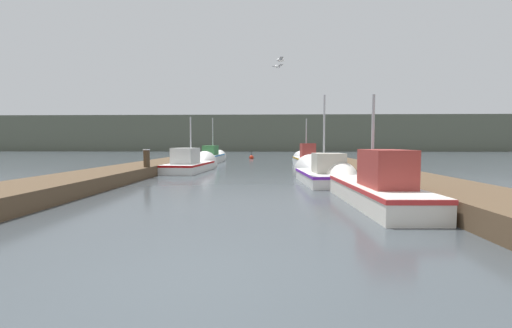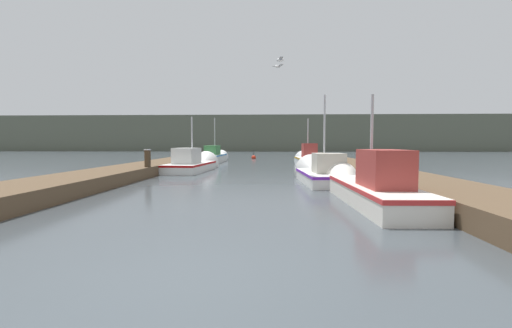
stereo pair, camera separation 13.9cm
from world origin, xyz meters
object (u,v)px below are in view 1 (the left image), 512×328
fishing_boat_0 (368,185)px  mooring_piling_1 (187,158)px  fishing_boat_1 (321,173)px  seagull_lead (280,60)px  fishing_boat_4 (213,156)px  fishing_boat_2 (193,164)px  fishing_boat_3 (306,159)px  channel_buoy (251,157)px  seagull_1 (277,67)px  mooring_piling_0 (147,163)px

fishing_boat_0 → mooring_piling_1: 15.36m
fishing_boat_1 → seagull_lead: seagull_lead is taller
fishing_boat_1 → fishing_boat_4: fishing_boat_4 is taller
seagull_lead → fishing_boat_2: bearing=26.5°
fishing_boat_3 → channel_buoy: (-4.33, 10.30, -0.33)m
mooring_piling_1 → channel_buoy: size_ratio=1.22×
fishing_boat_1 → seagull_1: 4.83m
fishing_boat_2 → fishing_boat_3: fishing_boat_3 is taller
channel_buoy → mooring_piling_1: bearing=-107.6°
fishing_boat_0 → fishing_boat_1: fishing_boat_1 is taller
seagull_lead → seagull_1: bearing=-6.4°
mooring_piling_1 → fishing_boat_0: bearing=-57.6°
fishing_boat_4 → mooring_piling_0: (-1.04, -12.86, 0.19)m
fishing_boat_2 → seagull_lead: size_ratio=10.41×
fishing_boat_4 → seagull_lead: (5.01, -15.70, 4.17)m
mooring_piling_1 → fishing_boat_3: bearing=11.2°
fishing_boat_0 → fishing_boat_4: bearing=109.5°
fishing_boat_1 → fishing_boat_4: bearing=112.4°
seagull_lead → mooring_piling_1: bearing=22.4°
mooring_piling_0 → seagull_1: (5.99, -1.10, 4.13)m
fishing_boat_2 → mooring_piling_0: size_ratio=4.40×
fishing_boat_3 → seagull_1: 10.91m
fishing_boat_1 → seagull_lead: 4.99m
seagull_lead → fishing_boat_3: bearing=-19.3°
fishing_boat_4 → fishing_boat_2: bearing=-87.6°
fishing_boat_1 → seagull_lead: bearing=-139.3°
fishing_boat_3 → channel_buoy: size_ratio=4.91×
mooring_piling_0 → fishing_boat_4: bearing=85.4°
fishing_boat_4 → mooring_piling_1: size_ratio=5.55×
channel_buoy → seagull_1: seagull_1 is taller
mooring_piling_1 → seagull_lead: seagull_lead is taller
fishing_boat_2 → channel_buoy: 15.15m
mooring_piling_1 → seagull_1: seagull_1 is taller
fishing_boat_2 → mooring_piling_1: fishing_boat_2 is taller
fishing_boat_0 → seagull_lead: size_ratio=11.07×
fishing_boat_1 → fishing_boat_0: bearing=-86.9°
fishing_boat_2 → channel_buoy: size_ratio=6.08×
fishing_boat_4 → channel_buoy: 6.75m
mooring_piling_0 → seagull_1: bearing=-10.4°
fishing_boat_2 → mooring_piling_0: 4.24m
fishing_boat_2 → fishing_boat_1: bearing=-33.4°
fishing_boat_2 → fishing_boat_4: bearing=96.1°
fishing_boat_1 → fishing_boat_4: (-6.80, 13.95, 0.15)m
fishing_boat_1 → fishing_boat_3: bearing=83.9°
fishing_boat_0 → mooring_piling_0: fishing_boat_0 is taller
fishing_boat_1 → fishing_boat_2: size_ratio=0.88×
fishing_boat_0 → fishing_boat_3: bearing=88.6°
fishing_boat_2 → mooring_piling_0: bearing=-102.8°
fishing_boat_0 → fishing_boat_3: (-0.13, 14.57, 0.04)m
fishing_boat_3 → fishing_boat_1: bearing=-94.4°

